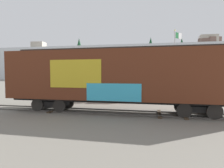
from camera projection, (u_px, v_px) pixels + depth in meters
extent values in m
plane|color=slate|center=(119.00, 113.00, 13.29)|extent=(260.00, 260.00, 0.00)
cube|color=#4C4742|center=(117.00, 114.00, 12.59)|extent=(60.00, 0.79, 0.08)
cube|color=#4C4742|center=(121.00, 110.00, 13.99)|extent=(60.00, 0.79, 0.08)
cube|color=#423323|center=(184.00, 115.00, 12.41)|extent=(0.27, 2.50, 0.07)
cube|color=#423323|center=(57.00, 109.00, 14.27)|extent=(0.27, 2.50, 0.07)
cube|color=#423323|center=(159.00, 114.00, 12.73)|extent=(0.27, 2.50, 0.07)
cube|color=#5B2B19|center=(119.00, 75.00, 13.14)|extent=(15.82, 2.90, 3.28)
cube|color=#2D2823|center=(119.00, 49.00, 13.04)|extent=(15.00, 0.57, 0.24)
cube|color=gold|center=(75.00, 74.00, 12.35)|extent=(3.47, 0.07, 1.80)
cube|color=#33A5CC|center=(113.00, 92.00, 11.89)|extent=(3.45, 0.07, 1.10)
cube|color=black|center=(119.00, 100.00, 13.24)|extent=(15.49, 1.67, 0.20)
cube|color=black|center=(53.00, 103.00, 14.31)|extent=(2.11, 1.25, 0.36)
cylinder|color=black|center=(37.00, 105.00, 13.78)|extent=(0.92, 0.13, 0.92)
cylinder|color=black|center=(48.00, 102.00, 15.19)|extent=(0.92, 0.13, 0.92)
cylinder|color=black|center=(59.00, 106.00, 13.43)|extent=(0.92, 0.13, 0.92)
cylinder|color=black|center=(68.00, 103.00, 14.83)|extent=(0.92, 0.13, 0.92)
cube|color=black|center=(197.00, 108.00, 12.22)|extent=(2.11, 1.25, 0.36)
cylinder|color=black|center=(184.00, 110.00, 11.70)|extent=(0.92, 0.13, 0.92)
cylinder|color=black|center=(181.00, 106.00, 13.10)|extent=(0.92, 0.13, 0.92)
cylinder|color=black|center=(215.00, 112.00, 11.34)|extent=(0.92, 0.13, 0.92)
cylinder|color=black|center=(208.00, 107.00, 12.75)|extent=(0.92, 0.13, 0.92)
cylinder|color=silver|center=(174.00, 64.00, 21.70)|extent=(0.12, 0.12, 7.40)
sphere|color=#D8CC66|center=(175.00, 30.00, 21.49)|extent=(0.18, 0.18, 0.18)
cube|color=#14662D|center=(178.00, 36.00, 21.91)|extent=(0.81, 0.91, 0.66)
cube|color=white|center=(180.00, 36.00, 22.09)|extent=(0.42, 0.47, 0.66)
cube|color=silver|center=(147.00, 64.00, 86.77)|extent=(158.23, 37.09, 13.19)
cube|color=#9E9384|center=(39.00, 46.00, 84.64)|extent=(5.55, 4.44, 3.07)
cube|color=brown|center=(213.00, 41.00, 70.66)|extent=(5.00, 5.47, 2.50)
cube|color=brown|center=(204.00, 42.00, 71.25)|extent=(5.00, 5.34, 2.05)
cube|color=#9E9384|center=(208.00, 40.00, 70.92)|extent=(6.14, 4.71, 3.41)
cone|color=#193D23|center=(151.00, 41.00, 73.26)|extent=(1.56, 1.56, 3.11)
cone|color=#193D23|center=(79.00, 43.00, 81.62)|extent=(2.14, 2.14, 4.29)
cone|color=#193D23|center=(182.00, 42.00, 74.41)|extent=(1.50, 1.50, 3.01)
cube|color=black|center=(77.00, 93.00, 19.56)|extent=(4.45, 1.84, 0.67)
cube|color=#2D333D|center=(76.00, 87.00, 19.55)|extent=(2.30, 1.62, 0.65)
cylinder|color=black|center=(93.00, 96.00, 20.06)|extent=(0.64, 0.23, 0.64)
cylinder|color=black|center=(88.00, 98.00, 18.44)|extent=(0.64, 0.23, 0.64)
cylinder|color=black|center=(67.00, 95.00, 20.72)|extent=(0.64, 0.23, 0.64)
cylinder|color=black|center=(59.00, 97.00, 19.11)|extent=(0.64, 0.23, 0.64)
cube|color=#B7BABF|center=(130.00, 94.00, 18.87)|extent=(4.54, 2.20, 0.77)
cube|color=#2D333D|center=(126.00, 86.00, 18.86)|extent=(2.18, 1.76, 0.68)
cylinder|color=black|center=(144.00, 97.00, 19.57)|extent=(0.66, 0.29, 0.64)
cylinder|color=black|center=(146.00, 99.00, 17.95)|extent=(0.66, 0.29, 0.64)
cylinder|color=black|center=(115.00, 96.00, 19.83)|extent=(0.66, 0.29, 0.64)
cylinder|color=black|center=(114.00, 99.00, 18.21)|extent=(0.66, 0.29, 0.64)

